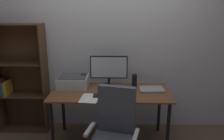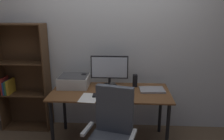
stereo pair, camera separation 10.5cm
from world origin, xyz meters
name	(u,v)px [view 1 (the left image)]	position (x,y,z in m)	size (l,w,h in m)	color
back_wall	(111,42)	(0.00, 0.52, 1.30)	(6.40, 0.10, 2.60)	silver
desk	(110,97)	(0.00, 0.00, 0.65)	(1.54, 0.71, 0.74)	brown
monitor	(109,69)	(-0.03, 0.21, 0.98)	(0.51, 0.20, 0.42)	black
keyboard	(105,96)	(-0.06, -0.17, 0.75)	(0.29, 0.11, 0.02)	black
mouse	(121,95)	(0.14, -0.17, 0.76)	(0.06, 0.10, 0.03)	black
coffee_mug	(113,87)	(0.03, 0.02, 0.79)	(0.09, 0.08, 0.10)	black
laptop	(152,89)	(0.54, 0.06, 0.75)	(0.32, 0.23, 0.02)	#99999E
speaker_left	(84,80)	(-0.38, 0.20, 0.82)	(0.06, 0.07, 0.17)	black
speaker_right	(134,80)	(0.33, 0.20, 0.82)	(0.06, 0.07, 0.17)	black
printer	(73,81)	(-0.51, 0.15, 0.82)	(0.40, 0.34, 0.16)	silver
paper_sheet	(90,98)	(-0.24, -0.23, 0.74)	(0.21, 0.30, 0.00)	white
office_chair	(113,140)	(0.05, -0.68, 0.46)	(0.57, 0.56, 1.01)	#B7BABC
bookshelf	(21,79)	(-1.32, 0.35, 0.78)	(0.71, 0.28, 1.58)	#4C331E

